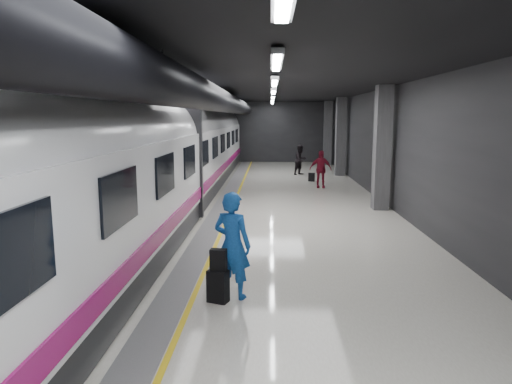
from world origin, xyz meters
TOP-DOWN VIEW (x-y plane):
  - ground at (0.00, 0.00)m, footprint 40.00×40.00m
  - platform_hall at (-0.29, 0.96)m, footprint 10.02×40.02m
  - train at (-3.25, -0.00)m, footprint 3.05×38.00m
  - traveler_main at (-0.21, -6.53)m, footprint 0.87×0.73m
  - suitcase_main at (-0.46, -6.77)m, footprint 0.43×0.35m
  - shoulder_bag at (-0.44, -6.76)m, footprint 0.32×0.20m
  - traveler_far_a at (2.27, 12.15)m, footprint 1.09×1.08m
  - traveler_far_b at (2.91, 7.16)m, footprint 1.06×0.46m
  - suitcase_far at (2.68, 9.36)m, footprint 0.36×0.28m

SIDE VIEW (x-z plane):
  - ground at x=0.00m, z-range 0.00..0.00m
  - suitcase_far at x=2.68m, z-range 0.00..0.46m
  - suitcase_main at x=-0.46m, z-range 0.00..0.60m
  - shoulder_bag at x=-0.44m, z-range 0.60..1.00m
  - traveler_far_a at x=2.27m, z-range 0.00..1.77m
  - traveler_far_b at x=2.91m, z-range 0.00..1.80m
  - traveler_main at x=-0.21m, z-range 0.00..2.03m
  - train at x=-3.25m, z-range 0.04..4.09m
  - platform_hall at x=-0.29m, z-range 1.28..5.79m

